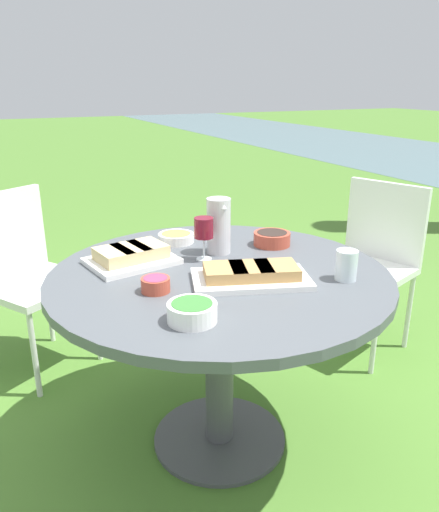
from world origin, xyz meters
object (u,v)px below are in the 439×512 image
water_pitcher (219,226)px  wine_glass (204,230)px  handbag (255,292)px  chair_near_right (24,268)px  dining_table (220,301)px  chair_near_left (372,253)px

water_pitcher → wine_glass: (0.05, -0.09, 0.01)m
wine_glass → handbag: 1.35m
chair_near_right → handbag: bearing=92.1°
chair_near_right → handbag: 1.39m
water_pitcher → wine_glass: 0.10m
dining_table → chair_near_left: (-0.39, 1.08, -0.10)m
dining_table → wine_glass: (-0.14, 0.00, 0.24)m
chair_near_right → dining_table: bearing=32.4°
dining_table → chair_near_left: chair_near_left is taller
chair_near_right → handbag: size_ratio=2.42×
dining_table → water_pitcher: size_ratio=5.57×
water_pitcher → wine_glass: water_pitcher is taller
dining_table → handbag: 1.33m
chair_near_left → wine_glass: (0.25, -1.08, 0.33)m
handbag → water_pitcher: bearing=-38.0°
chair_near_left → chair_near_right: 1.78m
chair_near_left → chair_near_right: same height
water_pitcher → chair_near_left: bearing=101.4°
chair_near_right → handbag: chair_near_right is taller
dining_table → chair_near_right: (-0.96, -0.61, -0.10)m
chair_near_left → dining_table: bearing=-70.0°
chair_near_left → water_pitcher: size_ratio=4.01×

